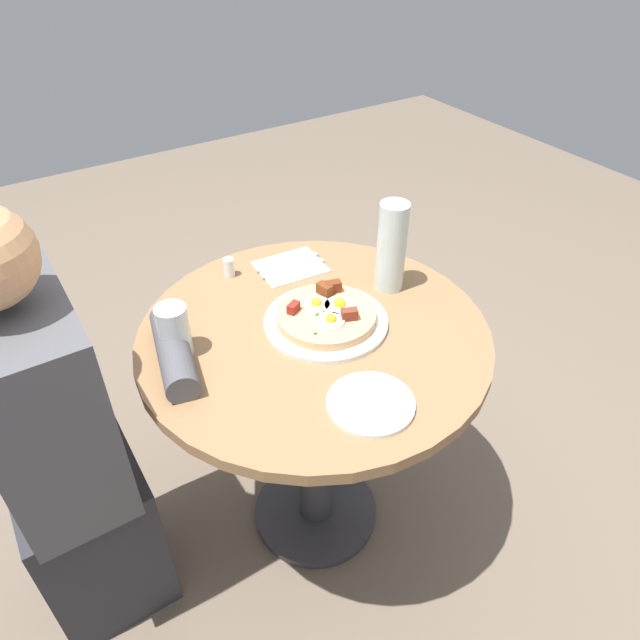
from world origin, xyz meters
TOP-DOWN VIEW (x-y plane):
  - ground_plane at (0.00, 0.00)m, footprint 6.00×6.00m
  - dining_table at (0.00, 0.00)m, footprint 0.81×0.81m
  - person_seated at (-0.13, -0.58)m, footprint 0.39×0.48m
  - pizza_plate at (-0.01, 0.04)m, footprint 0.29×0.29m
  - breakfast_pizza at (-0.01, 0.04)m, footprint 0.23×0.23m
  - bread_plate at (0.26, -0.03)m, footprint 0.18×0.18m
  - napkin at (-0.26, 0.09)m, footprint 0.15×0.18m
  - fork at (-0.24, 0.09)m, footprint 0.03×0.18m
  - knife at (-0.28, 0.09)m, footprint 0.03×0.18m
  - water_glass at (-0.10, -0.29)m, footprint 0.07×0.07m
  - water_bottle at (-0.05, 0.25)m, footprint 0.07×0.07m
  - salt_shaker at (-0.31, -0.06)m, footprint 0.03×0.03m

SIDE VIEW (x-z plane):
  - ground_plane at x=0.00m, z-range 0.00..0.00m
  - person_seated at x=-0.13m, z-range -0.06..1.07m
  - dining_table at x=0.00m, z-range 0.19..0.91m
  - napkin at x=-0.26m, z-range 0.72..0.72m
  - bread_plate at x=0.26m, z-range 0.72..0.73m
  - pizza_plate at x=-0.01m, z-range 0.72..0.73m
  - fork at x=-0.24m, z-range 0.72..0.73m
  - knife at x=-0.28m, z-range 0.72..0.73m
  - salt_shaker at x=-0.31m, z-range 0.72..0.77m
  - breakfast_pizza at x=-0.01m, z-range 0.72..0.77m
  - water_glass at x=-0.10m, z-range 0.72..0.84m
  - water_bottle at x=-0.05m, z-range 0.72..0.95m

